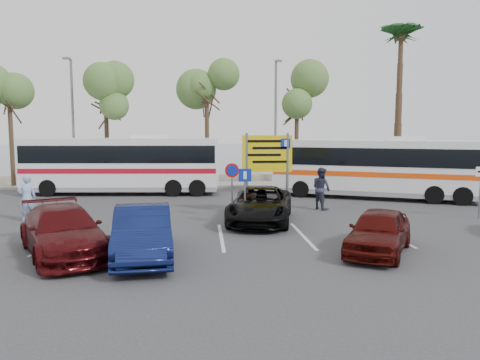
{
  "coord_description": "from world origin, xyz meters",
  "views": [
    {
      "loc": [
        -1.85,
        -17.08,
        3.76
      ],
      "look_at": [
        -0.21,
        3.0,
        1.57
      ],
      "focal_mm": 35.0,
      "sensor_mm": 36.0,
      "label": 1
    }
  ],
  "objects": [
    {
      "name": "lane_markings",
      "position": [
        -1.14,
        -1.0,
        0.0
      ],
      "size": [
        12.02,
        4.2,
        0.01
      ],
      "primitive_type": null,
      "color": "silver",
      "rests_on": "ground"
    },
    {
      "name": "direction_sign",
      "position": [
        1.0,
        3.2,
        2.43
      ],
      "size": [
        2.2,
        0.12,
        3.6
      ],
      "color": "slate",
      "rests_on": "ground"
    },
    {
      "name": "sea",
      "position": [
        0.0,
        60.0,
        0.01
      ],
      "size": [
        140.0,
        140.0,
        0.0
      ],
      "primitive_type": "plane",
      "color": "#3C5561",
      "rests_on": "ground"
    },
    {
      "name": "kerb_strip",
      "position": [
        0.0,
        14.0,
        0.07
      ],
      "size": [
        44.0,
        2.4,
        0.15
      ],
      "primitive_type": "cube",
      "color": "gray",
      "rests_on": "ground"
    },
    {
      "name": "seawall",
      "position": [
        0.0,
        16.0,
        0.3
      ],
      "size": [
        48.0,
        0.8,
        0.6
      ],
      "primitive_type": "cube",
      "color": "#A59884",
      "rests_on": "ground"
    },
    {
      "name": "sign_no_stop",
      "position": [
        -0.6,
        2.38,
        1.58
      ],
      "size": [
        0.6,
        0.08,
        2.35
      ],
      "color": "slate",
      "rests_on": "ground"
    },
    {
      "name": "tree_mid",
      "position": [
        -1.5,
        14.0,
        6.65
      ],
      "size": [
        3.2,
        3.2,
        8.0
      ],
      "color": "#382619",
      "rests_on": "kerb_strip"
    },
    {
      "name": "tree_left",
      "position": [
        -8.0,
        14.0,
        6.0
      ],
      "size": [
        3.2,
        3.2,
        7.2
      ],
      "color": "#382619",
      "rests_on": "kerb_strip"
    },
    {
      "name": "suv_black",
      "position": [
        0.5,
        1.5,
        0.72
      ],
      "size": [
        3.41,
        5.54,
        1.43
      ],
      "primitive_type": "imported",
      "rotation": [
        0.0,
        0.0,
        -0.21
      ],
      "color": "black",
      "rests_on": "ground"
    },
    {
      "name": "pedestrian_far",
      "position": [
        3.74,
        4.36,
        0.99
      ],
      "size": [
        1.1,
        1.2,
        1.98
      ],
      "primitive_type": "imported",
      "rotation": [
        0.0,
        0.0,
        2.04
      ],
      "color": "#2F3247",
      "rests_on": "ground"
    },
    {
      "name": "sign_parking",
      "position": [
        -0.2,
        0.79,
        1.47
      ],
      "size": [
        0.5,
        0.07,
        2.25
      ],
      "color": "slate",
      "rests_on": "ground"
    },
    {
      "name": "tree_far_left",
      "position": [
        -14.0,
        14.0,
        6.33
      ],
      "size": [
        3.2,
        3.2,
        7.6
      ],
      "color": "#382619",
      "rests_on": "kerb_strip"
    },
    {
      "name": "ground",
      "position": [
        0.0,
        0.0,
        0.0
      ],
      "size": [
        120.0,
        120.0,
        0.0
      ],
      "primitive_type": "plane",
      "color": "#353538",
      "rests_on": "ground"
    },
    {
      "name": "street_lamp_left",
      "position": [
        -10.0,
        13.52,
        4.6
      ],
      "size": [
        0.45,
        1.15,
        8.01
      ],
      "color": "slate",
      "rests_on": "kerb_strip"
    },
    {
      "name": "pedestrian_near",
      "position": [
        -9.0,
        2.47,
        0.97
      ],
      "size": [
        0.83,
        0.72,
        1.93
      ],
      "primitive_type": "imported",
      "rotation": [
        0.0,
        0.0,
        3.57
      ],
      "color": "#99B3DF",
      "rests_on": "ground"
    },
    {
      "name": "coach_bus_left",
      "position": [
        -6.5,
        10.5,
        1.61
      ],
      "size": [
        11.3,
        3.19,
        3.48
      ],
      "color": "white",
      "rests_on": "ground"
    },
    {
      "name": "palm_tree",
      "position": [
        11.5,
        14.0,
        9.87
      ],
      "size": [
        4.8,
        4.8,
        11.2
      ],
      "color": "#382619",
      "rests_on": "kerb_strip"
    },
    {
      "name": "car_blue",
      "position": [
        -3.6,
        -3.5,
        0.76
      ],
      "size": [
        2.11,
        4.74,
        1.51
      ],
      "primitive_type": "imported",
      "rotation": [
        0.0,
        0.0,
        0.11
      ],
      "color": "#111B4F",
      "rests_on": "ground"
    },
    {
      "name": "street_lamp_right",
      "position": [
        3.0,
        13.52,
        4.6
      ],
      "size": [
        0.45,
        1.15,
        8.01
      ],
      "color": "slate",
      "rests_on": "kerb_strip"
    },
    {
      "name": "car_red",
      "position": [
        3.5,
        -3.5,
        0.67
      ],
      "size": [
        3.39,
        4.21,
        1.35
      ],
      "primitive_type": "imported",
      "rotation": [
        0.0,
        0.0,
        -0.54
      ],
      "color": "#480D0A",
      "rests_on": "ground"
    },
    {
      "name": "car_maroon",
      "position": [
        -6.0,
        -3.0,
        0.73
      ],
      "size": [
        4.05,
        5.42,
        1.46
      ],
      "primitive_type": "imported",
      "rotation": [
        0.0,
        0.0,
        0.46
      ],
      "color": "#4D0C0F",
      "rests_on": "ground"
    },
    {
      "name": "tree_right",
      "position": [
        4.5,
        14.0,
        6.17
      ],
      "size": [
        3.2,
        3.2,
        7.4
      ],
      "color": "#382619",
      "rests_on": "kerb_strip"
    },
    {
      "name": "coach_bus_right",
      "position": [
        7.5,
        7.62,
        1.57
      ],
      "size": [
        10.84,
        6.62,
        3.39
      ],
      "color": "white",
      "rests_on": "ground"
    }
  ]
}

